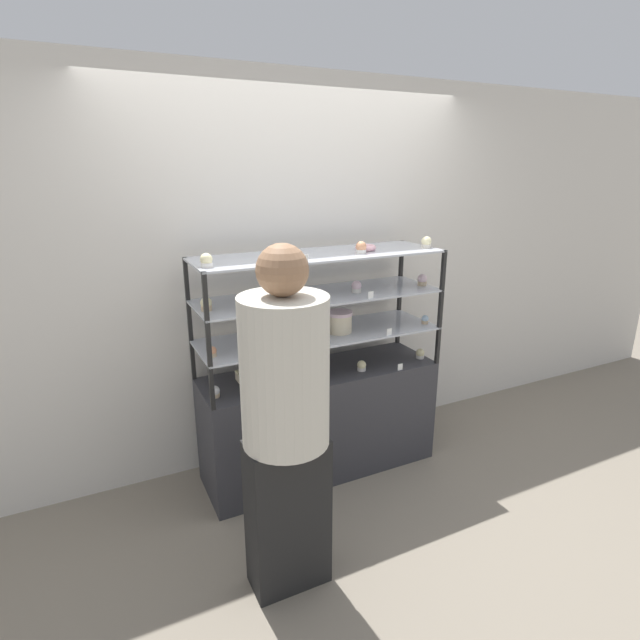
% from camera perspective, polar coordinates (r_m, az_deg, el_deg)
% --- Properties ---
extents(ground_plane, '(20.00, 20.00, 0.00)m').
position_cam_1_polar(ground_plane, '(3.64, 0.00, -16.40)').
color(ground_plane, gray).
extents(back_wall, '(8.00, 0.05, 2.60)m').
position_cam_1_polar(back_wall, '(3.46, -2.86, 5.28)').
color(back_wall, silver).
rests_on(back_wall, ground_plane).
extents(display_base, '(1.57, 0.49, 0.73)m').
position_cam_1_polar(display_base, '(3.45, 0.00, -11.36)').
color(display_base, '#333338').
rests_on(display_base, ground_plane).
extents(display_riser_lower, '(1.57, 0.49, 0.26)m').
position_cam_1_polar(display_riser_lower, '(3.20, 0.00, -1.77)').
color(display_riser_lower, black).
rests_on(display_riser_lower, display_base).
extents(display_riser_middle, '(1.57, 0.49, 0.26)m').
position_cam_1_polar(display_riser_middle, '(3.13, 0.00, 2.70)').
color(display_riser_middle, black).
rests_on(display_riser_middle, display_riser_lower).
extents(display_riser_upper, '(1.57, 0.49, 0.26)m').
position_cam_1_polar(display_riser_upper, '(3.08, 0.00, 7.35)').
color(display_riser_upper, black).
rests_on(display_riser_upper, display_riser_middle).
extents(layer_cake_centerpiece, '(0.17, 0.17, 0.14)m').
position_cam_1_polar(layer_cake_centerpiece, '(3.21, 2.22, -0.19)').
color(layer_cake_centerpiece, beige).
rests_on(layer_cake_centerpiece, display_riser_lower).
extents(sheet_cake_frosted, '(0.19, 0.13, 0.06)m').
position_cam_1_polar(sheet_cake_frosted, '(3.16, -7.66, -6.36)').
color(sheet_cake_frosted, beige).
rests_on(sheet_cake_frosted, display_base).
extents(cupcake_0, '(0.06, 0.06, 0.07)m').
position_cam_1_polar(cupcake_0, '(2.99, -11.95, -8.04)').
color(cupcake_0, '#CCB28C').
rests_on(cupcake_0, display_base).
extents(cupcake_1, '(0.06, 0.06, 0.07)m').
position_cam_1_polar(cupcake_1, '(3.13, -3.59, -6.48)').
color(cupcake_1, beige).
rests_on(cupcake_1, display_base).
extents(cupcake_2, '(0.06, 0.06, 0.07)m').
position_cam_1_polar(cupcake_2, '(3.29, 4.78, -5.24)').
color(cupcake_2, white).
rests_on(cupcake_2, display_base).
extents(cupcake_3, '(0.06, 0.06, 0.07)m').
position_cam_1_polar(cupcake_3, '(3.56, 11.37, -3.81)').
color(cupcake_3, white).
rests_on(cupcake_3, display_base).
extents(price_tag_0, '(0.04, 0.00, 0.04)m').
position_cam_1_polar(price_tag_0, '(3.33, 9.15, -5.32)').
color(price_tag_0, white).
rests_on(price_tag_0, display_base).
extents(cupcake_4, '(0.05, 0.05, 0.06)m').
position_cam_1_polar(cupcake_4, '(2.87, -12.19, -3.56)').
color(cupcake_4, '#CCB28C').
rests_on(cupcake_4, display_riser_lower).
extents(cupcake_5, '(0.05, 0.05, 0.06)m').
position_cam_1_polar(cupcake_5, '(3.12, 0.62, -1.53)').
color(cupcake_5, white).
rests_on(cupcake_5, display_riser_lower).
extents(cupcake_6, '(0.05, 0.05, 0.06)m').
position_cam_1_polar(cupcake_6, '(3.47, 11.91, 0.05)').
color(cupcake_6, '#CCB28C').
rests_on(cupcake_6, display_riser_lower).
extents(price_tag_1, '(0.04, 0.00, 0.04)m').
position_cam_1_polar(price_tag_1, '(3.19, 7.92, -1.36)').
color(price_tag_1, white).
rests_on(price_tag_1, display_riser_lower).
extents(cupcake_7, '(0.06, 0.06, 0.08)m').
position_cam_1_polar(cupcake_7, '(2.84, -12.88, 1.77)').
color(cupcake_7, '#CCB28C').
rests_on(cupcake_7, display_riser_middle).
extents(cupcake_8, '(0.06, 0.06, 0.08)m').
position_cam_1_polar(cupcake_8, '(2.98, -3.74, 2.89)').
color(cupcake_8, beige).
rests_on(cupcake_8, display_riser_middle).
extents(cupcake_9, '(0.06, 0.06, 0.08)m').
position_cam_1_polar(cupcake_9, '(3.18, 4.19, 3.79)').
color(cupcake_9, white).
rests_on(cupcake_9, display_riser_middle).
extents(cupcake_10, '(0.06, 0.06, 0.08)m').
position_cam_1_polar(cupcake_10, '(3.43, 11.61, 4.49)').
color(cupcake_10, '#CCB28C').
rests_on(cupcake_10, display_riser_middle).
extents(price_tag_2, '(0.04, 0.00, 0.04)m').
position_cam_1_polar(price_tag_2, '(3.04, 5.83, 2.86)').
color(price_tag_2, white).
rests_on(price_tag_2, display_riser_middle).
extents(cupcake_11, '(0.06, 0.06, 0.08)m').
position_cam_1_polar(cupcake_11, '(2.71, -12.86, 6.62)').
color(cupcake_11, white).
rests_on(cupcake_11, display_riser_upper).
extents(cupcake_12, '(0.06, 0.06, 0.08)m').
position_cam_1_polar(cupcake_12, '(2.94, -3.70, 7.80)').
color(cupcake_12, white).
rests_on(cupcake_12, display_riser_upper).
extents(cupcake_13, '(0.06, 0.06, 0.08)m').
position_cam_1_polar(cupcake_13, '(3.08, 4.72, 8.22)').
color(cupcake_13, white).
rests_on(cupcake_13, display_riser_upper).
extents(cupcake_14, '(0.06, 0.06, 0.08)m').
position_cam_1_polar(cupcake_14, '(3.36, 12.05, 8.66)').
color(cupcake_14, beige).
rests_on(cupcake_14, display_riser_upper).
extents(price_tag_3, '(0.04, 0.00, 0.04)m').
position_cam_1_polar(price_tag_3, '(2.78, -1.72, 7.04)').
color(price_tag_3, white).
rests_on(price_tag_3, display_riser_upper).
extents(donut_glazed, '(0.13, 0.13, 0.03)m').
position_cam_1_polar(donut_glazed, '(3.21, 5.23, 8.24)').
color(donut_glazed, '#EFB2BC').
rests_on(donut_glazed, display_riser_upper).
extents(customer_figure, '(0.40, 0.40, 1.71)m').
position_cam_1_polar(customer_figure, '(2.32, -3.95, -11.11)').
color(customer_figure, black).
rests_on(customer_figure, ground_plane).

